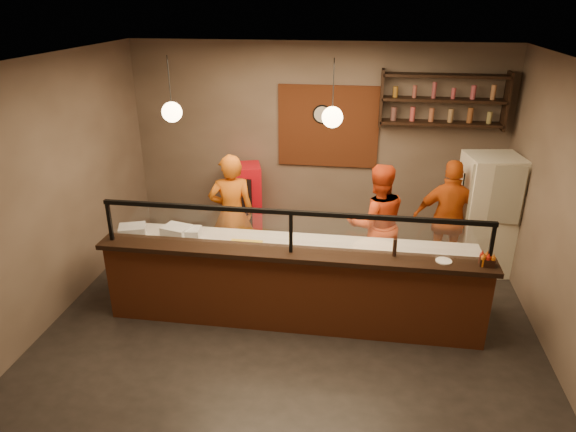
% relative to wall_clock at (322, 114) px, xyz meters
% --- Properties ---
extents(floor, '(6.00, 6.00, 0.00)m').
position_rel_wall_clock_xyz_m(floor, '(-0.10, -2.46, -2.10)').
color(floor, black).
rests_on(floor, ground).
extents(ceiling, '(6.00, 6.00, 0.00)m').
position_rel_wall_clock_xyz_m(ceiling, '(-0.10, -2.46, 1.10)').
color(ceiling, '#342D28').
rests_on(ceiling, wall_back).
extents(wall_back, '(6.00, 0.00, 6.00)m').
position_rel_wall_clock_xyz_m(wall_back, '(-0.10, 0.04, -0.50)').
color(wall_back, '#756356').
rests_on(wall_back, floor).
extents(wall_left, '(0.00, 5.00, 5.00)m').
position_rel_wall_clock_xyz_m(wall_left, '(-3.10, -2.46, -0.50)').
color(wall_left, '#756356').
rests_on(wall_left, floor).
extents(wall_right, '(0.00, 5.00, 5.00)m').
position_rel_wall_clock_xyz_m(wall_right, '(2.90, -2.46, -0.50)').
color(wall_right, '#756356').
rests_on(wall_right, floor).
extents(wall_front, '(6.00, 0.00, 6.00)m').
position_rel_wall_clock_xyz_m(wall_front, '(-0.10, -4.96, -0.50)').
color(wall_front, '#756356').
rests_on(wall_front, floor).
extents(brick_patch, '(1.60, 0.04, 1.30)m').
position_rel_wall_clock_xyz_m(brick_patch, '(0.10, 0.01, -0.20)').
color(brick_patch, brown).
rests_on(brick_patch, wall_back).
extents(service_counter, '(4.60, 0.25, 1.00)m').
position_rel_wall_clock_xyz_m(service_counter, '(-0.10, -2.76, -1.60)').
color(service_counter, brown).
rests_on(service_counter, floor).
extents(counter_ledge, '(4.70, 0.37, 0.06)m').
position_rel_wall_clock_xyz_m(counter_ledge, '(-0.10, -2.76, -1.07)').
color(counter_ledge, black).
rests_on(counter_ledge, service_counter).
extents(worktop_cabinet, '(4.60, 0.75, 0.85)m').
position_rel_wall_clock_xyz_m(worktop_cabinet, '(-0.10, -2.26, -1.68)').
color(worktop_cabinet, gray).
rests_on(worktop_cabinet, floor).
extents(worktop, '(4.60, 0.75, 0.05)m').
position_rel_wall_clock_xyz_m(worktop, '(-0.10, -2.26, -1.23)').
color(worktop, silver).
rests_on(worktop, worktop_cabinet).
extents(sneeze_guard, '(4.50, 0.05, 0.52)m').
position_rel_wall_clock_xyz_m(sneeze_guard, '(-0.10, -2.76, -0.73)').
color(sneeze_guard, white).
rests_on(sneeze_guard, counter_ledge).
extents(wall_shelving, '(1.84, 0.28, 0.85)m').
position_rel_wall_clock_xyz_m(wall_shelving, '(1.80, -0.14, 0.30)').
color(wall_shelving, black).
rests_on(wall_shelving, wall_back).
extents(wall_clock, '(0.30, 0.04, 0.30)m').
position_rel_wall_clock_xyz_m(wall_clock, '(0.00, 0.00, 0.00)').
color(wall_clock, black).
rests_on(wall_clock, wall_back).
extents(pendant_left, '(0.24, 0.24, 0.77)m').
position_rel_wall_clock_xyz_m(pendant_left, '(-1.60, -2.26, 0.45)').
color(pendant_left, black).
rests_on(pendant_left, ceiling).
extents(pendant_right, '(0.24, 0.24, 0.77)m').
position_rel_wall_clock_xyz_m(pendant_right, '(0.30, -2.26, 0.45)').
color(pendant_right, black).
rests_on(pendant_right, ceiling).
extents(cook_left, '(0.75, 0.59, 1.79)m').
position_rel_wall_clock_xyz_m(cook_left, '(-1.17, -1.37, -1.20)').
color(cook_left, '#C95F12').
rests_on(cook_left, floor).
extents(cook_mid, '(1.00, 0.86, 1.75)m').
position_rel_wall_clock_xyz_m(cook_mid, '(0.92, -1.39, -1.22)').
color(cook_mid, red).
rests_on(cook_mid, floor).
extents(cook_right, '(1.04, 0.47, 1.75)m').
position_rel_wall_clock_xyz_m(cook_right, '(1.95, -1.08, -1.22)').
color(cook_right, '#CC5213').
rests_on(cook_right, floor).
extents(fridge, '(0.83, 0.79, 1.77)m').
position_rel_wall_clock_xyz_m(fridge, '(2.50, -0.84, -1.21)').
color(fridge, '#EAE3C6').
rests_on(fridge, floor).
extents(red_cooler, '(0.68, 0.65, 1.30)m').
position_rel_wall_clock_xyz_m(red_cooler, '(-1.24, -0.31, -1.45)').
color(red_cooler, red).
rests_on(red_cooler, floor).
extents(pizza_dough, '(0.59, 0.59, 0.01)m').
position_rel_wall_clock_xyz_m(pizza_dough, '(0.88, -2.21, -1.19)').
color(pizza_dough, '#F2E4CD').
rests_on(pizza_dough, worktop).
extents(prep_tub_a, '(0.41, 0.37, 0.17)m').
position_rel_wall_clock_xyz_m(prep_tub_a, '(-2.25, -2.35, -1.12)').
color(prep_tub_a, silver).
rests_on(prep_tub_a, worktop).
extents(prep_tub_b, '(0.32, 0.26, 0.15)m').
position_rel_wall_clock_xyz_m(prep_tub_b, '(-1.51, -2.28, -1.13)').
color(prep_tub_b, silver).
rests_on(prep_tub_b, worktop).
extents(prep_tub_c, '(0.40, 0.35, 0.17)m').
position_rel_wall_clock_xyz_m(prep_tub_c, '(-1.67, -2.29, -1.12)').
color(prep_tub_c, silver).
rests_on(prep_tub_c, worktop).
extents(rolling_pin, '(0.40, 0.07, 0.07)m').
position_rel_wall_clock_xyz_m(rolling_pin, '(-0.73, -2.34, -1.17)').
color(rolling_pin, yellow).
rests_on(rolling_pin, worktop).
extents(condiment_caddy, '(0.17, 0.14, 0.09)m').
position_rel_wall_clock_xyz_m(condiment_caddy, '(2.10, -2.76, -1.00)').
color(condiment_caddy, black).
rests_on(condiment_caddy, counter_ledge).
extents(pepper_mill, '(0.06, 0.06, 0.21)m').
position_rel_wall_clock_xyz_m(pepper_mill, '(1.09, -2.68, -0.93)').
color(pepper_mill, black).
rests_on(pepper_mill, counter_ledge).
extents(small_plate, '(0.22, 0.22, 0.01)m').
position_rel_wall_clock_xyz_m(small_plate, '(1.64, -2.74, -1.03)').
color(small_plate, silver).
rests_on(small_plate, counter_ledge).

